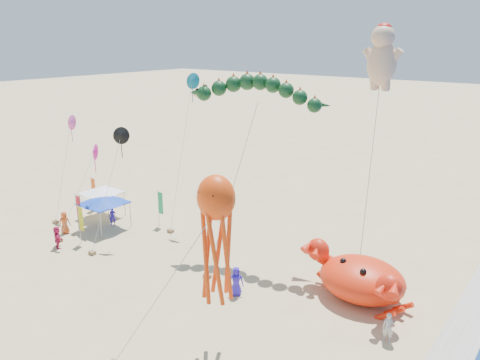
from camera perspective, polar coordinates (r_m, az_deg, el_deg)
name	(u,v)px	position (r m, az deg, el deg)	size (l,w,h in m)	color
ground	(246,291)	(30.38, 0.74, -13.39)	(320.00, 320.00, 0.00)	#D1B784
crab_inflatable	(361,278)	(29.88, 14.57, -11.50)	(7.15, 5.86, 3.13)	red
dragon_kite	(256,95)	(32.65, 2.01, 10.26)	(9.73, 8.16, 12.63)	#0E3517
cherub_kite	(382,56)	(34.03, 16.93, 14.29)	(3.36, 7.52, 16.31)	#EDBB90
octopus_kite	(216,229)	(22.43, -2.92, -6.03)	(4.32, 5.26, 9.30)	#F9450D
canopy_blue	(103,201)	(40.26, -16.34, -2.46)	(3.56, 3.56, 2.71)	gray
canopy_white	(101,191)	(42.97, -16.54, -1.26)	(3.23, 3.23, 2.71)	gray
feather_flags	(104,204)	(40.71, -16.30, -2.88)	(8.40, 6.24, 3.20)	gray
beachgoers	(119,235)	(37.17, -14.57, -6.52)	(29.97, 8.67, 1.89)	beige
small_kites	(117,134)	(38.95, -14.80, 5.39)	(11.20, 9.46, 12.72)	#F31BA0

